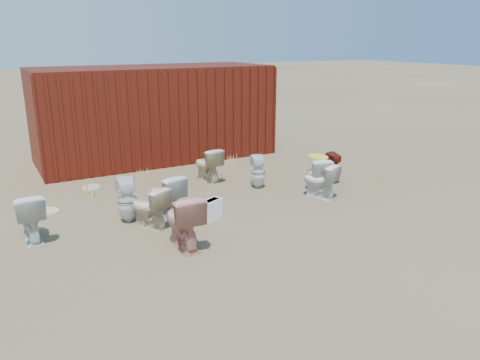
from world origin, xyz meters
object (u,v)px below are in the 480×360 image
toilet_back_e (258,172)px  toilet_back_a (127,200)px  shipping_container (154,113)px  toilet_front_c (166,196)px  toilet_front_e (320,181)px  toilet_back_yellowlid (317,175)px  toilet_front_a (30,217)px  toilet_back_beige_right (207,165)px  toilet_front_pink (183,220)px  loose_tank (210,210)px  toilet_back_beige_left (149,208)px  toilet_front_maroon (334,168)px

toilet_back_e → toilet_back_a: bearing=28.8°
shipping_container → toilet_front_c: 4.65m
toilet_front_e → toilet_back_yellowlid: toilet_back_yellowlid is taller
toilet_front_a → toilet_back_beige_right: bearing=-159.6°
toilet_front_a → toilet_front_e: toilet_front_a is taller
toilet_front_pink → toilet_back_a: bearing=-71.0°
toilet_back_e → loose_tank: 2.08m
toilet_back_beige_left → loose_tank: 1.07m
toilet_front_pink → toilet_front_c: (0.22, 1.32, -0.03)m
shipping_container → toilet_front_a: size_ratio=7.58×
toilet_front_c → toilet_back_a: size_ratio=1.01×
toilet_front_e → toilet_back_a: (-3.72, 0.61, 0.05)m
toilet_back_a → toilet_front_pink: bearing=116.1°
loose_tank → shipping_container: bearing=56.1°
toilet_front_maroon → toilet_back_a: bearing=-5.2°
toilet_back_yellowlid → toilet_front_c: bearing=15.5°
toilet_front_e → toilet_back_yellowlid: 0.33m
toilet_back_e → toilet_front_a: bearing=25.5°
shipping_container → toilet_front_e: bearing=-70.9°
shipping_container → toilet_back_e: (0.96, -3.69, -0.85)m
toilet_front_a → toilet_front_pink: toilet_front_pink is taller
toilet_back_yellowlid → loose_tank: (-2.60, -0.29, -0.20)m
toilet_front_pink → toilet_back_e: 3.24m
shipping_container → toilet_back_e: 3.91m
toilet_back_beige_left → toilet_back_beige_right: toilet_back_beige_right is taller
toilet_front_c → toilet_back_yellowlid: size_ratio=1.06×
toilet_front_pink → toilet_front_e: size_ratio=1.23×
toilet_front_a → toilet_front_maroon: 6.21m
toilet_front_c → toilet_front_e: toilet_front_c is taller
toilet_front_e → toilet_back_beige_left: size_ratio=0.97×
toilet_back_a → toilet_back_e: 3.05m
toilet_front_maroon → toilet_back_beige_right: (-2.40, 1.45, 0.05)m
toilet_front_maroon → toilet_back_beige_left: bearing=0.8°
toilet_front_c → toilet_front_maroon: (3.99, 0.16, -0.06)m
toilet_front_e → toilet_back_e: bearing=-79.9°
shipping_container → toilet_back_a: bearing=-115.6°
shipping_container → loose_tank: bearing=-98.9°
toilet_back_e → loose_tank: toilet_back_e is taller
toilet_front_a → toilet_back_e: (4.56, 0.58, -0.04)m
toilet_front_pink → toilet_back_beige_left: (-0.20, 0.98, -0.07)m
toilet_front_e → loose_tank: toilet_front_e is taller
toilet_back_beige_left → loose_tank: size_ratio=1.44×
toilet_front_c → toilet_back_beige_right: bearing=-147.1°
toilet_back_yellowlid → loose_tank: toilet_back_yellowlid is taller
toilet_front_c → loose_tank: bearing=129.2°
toilet_front_e → toilet_back_yellowlid: (0.16, 0.29, 0.03)m
shipping_container → toilet_back_beige_left: size_ratio=8.31×
toilet_front_c → loose_tank: 0.82m
toilet_front_maroon → toilet_back_yellowlid: (-0.77, -0.36, 0.04)m
toilet_back_beige_right → toilet_back_e: (0.75, -0.94, -0.03)m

